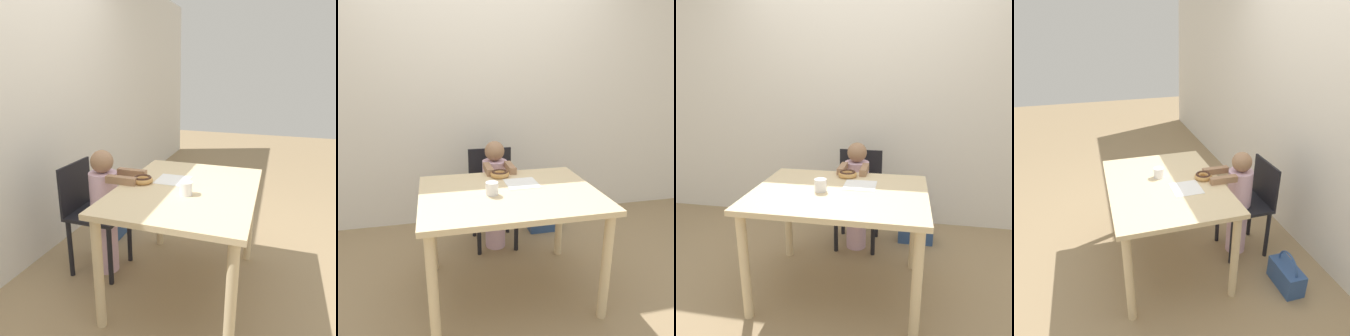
% 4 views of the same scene
% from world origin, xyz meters
% --- Properties ---
extents(ground_plane, '(12.00, 12.00, 0.00)m').
position_xyz_m(ground_plane, '(0.00, 0.00, 0.00)').
color(ground_plane, '#997F5B').
extents(wall_back, '(8.00, 0.05, 2.50)m').
position_xyz_m(wall_back, '(0.00, 1.26, 1.25)').
color(wall_back, silver).
rests_on(wall_back, ground_plane).
extents(dining_table, '(1.15, 0.88, 0.75)m').
position_xyz_m(dining_table, '(0.00, 0.00, 0.65)').
color(dining_table, beige).
rests_on(dining_table, ground_plane).
extents(chair, '(0.39, 0.39, 0.84)m').
position_xyz_m(chair, '(0.02, 0.73, 0.45)').
color(chair, black).
rests_on(chair, ground_plane).
extents(child_figure, '(0.22, 0.40, 0.95)m').
position_xyz_m(child_figure, '(0.02, 0.62, 0.50)').
color(child_figure, silver).
rests_on(child_figure, ground_plane).
extents(donut, '(0.14, 0.14, 0.05)m').
position_xyz_m(donut, '(-0.00, 0.31, 0.78)').
color(donut, tan).
rests_on(donut, dining_table).
extents(napkin, '(0.22, 0.22, 0.00)m').
position_xyz_m(napkin, '(0.12, 0.13, 0.75)').
color(napkin, white).
rests_on(napkin, dining_table).
extents(handbag, '(0.31, 0.15, 0.31)m').
position_xyz_m(handbag, '(0.54, 0.82, 0.10)').
color(handbag, '#2D4C84').
rests_on(handbag, ground_plane).
extents(cup, '(0.08, 0.08, 0.08)m').
position_xyz_m(cup, '(-0.12, -0.03, 0.79)').
color(cup, white).
rests_on(cup, dining_table).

